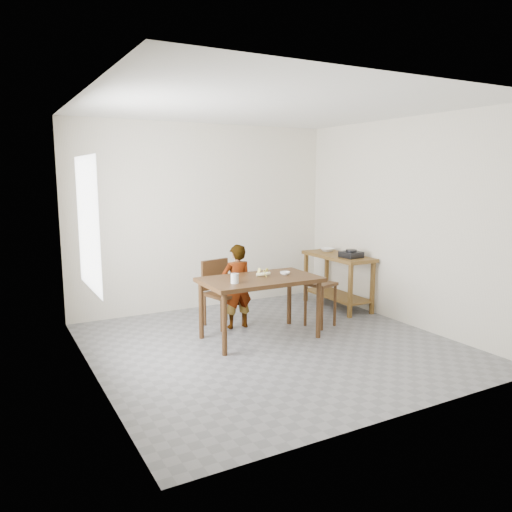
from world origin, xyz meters
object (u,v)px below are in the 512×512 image
dining_table (260,308)px  dining_chair (224,294)px  prep_counter (338,281)px  stool (320,304)px  child (237,286)px

dining_table → dining_chair: (-0.17, 0.66, 0.06)m
dining_table → prep_counter: 1.86m
dining_chair → stool: size_ratio=1.47×
prep_counter → stool: 1.02m
dining_chair → child: bearing=-65.1°
child → stool: (0.99, -0.46, -0.25)m
prep_counter → child: 1.79m
prep_counter → child: size_ratio=1.10×
prep_counter → dining_chair: 1.89m
dining_table → prep_counter: bearing=22.1°
child → dining_chair: 0.22m
dining_table → stool: dining_table is taller
child → dining_table: bearing=100.5°
dining_table → prep_counter: prep_counter is taller
child → stool: 1.12m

